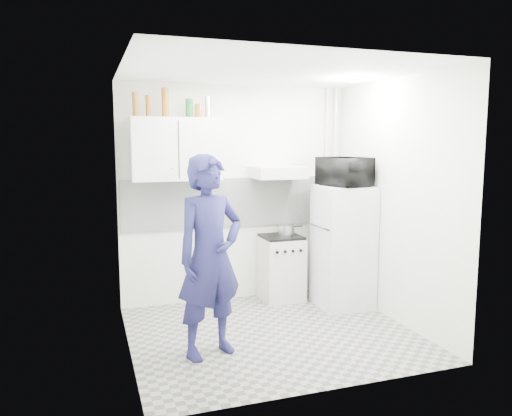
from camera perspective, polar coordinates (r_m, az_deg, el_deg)
name	(u,v)px	position (r m, az deg, el deg)	size (l,w,h in m)	color
floor	(271,333)	(5.23, 1.78, -14.09)	(2.80, 2.80, 0.00)	gray
ceiling	(273,71)	(4.91, 1.91, 15.40)	(2.80, 2.80, 0.00)	white
wall_back	(236,194)	(6.08, -2.32, 1.60)	(2.80, 2.80, 0.00)	white
wall_left	(126,213)	(4.60, -14.69, -0.55)	(2.60, 2.60, 0.00)	white
wall_right	(394,201)	(5.55, 15.49, 0.77)	(2.60, 2.60, 0.00)	white
person	(210,256)	(4.50, -5.28, -5.53)	(0.67, 0.44, 1.83)	#1D1D4C
stove	(281,269)	(6.17, 2.88, -6.95)	(0.48, 0.48, 0.77)	beige
fridge	(343,247)	(5.95, 9.92, -4.37)	(0.59, 0.59, 1.43)	white
stove_top	(281,237)	(6.09, 2.91, -3.30)	(0.46, 0.46, 0.03)	black
saucepan	(286,230)	(6.18, 3.48, -2.48)	(0.20, 0.20, 0.11)	silver
microwave	(345,172)	(5.83, 10.11, 4.11)	(0.41, 0.60, 0.33)	black
bottle_a	(135,105)	(5.66, -13.65, 11.41)	(0.06, 0.06, 0.26)	brown
bottle_b	(148,106)	(5.68, -12.21, 11.31)	(0.06, 0.06, 0.24)	brown
bottle_c	(165,103)	(5.71, -10.35, 11.77)	(0.08, 0.08, 0.32)	brown
canister_a	(189,108)	(5.75, -7.64, 11.22)	(0.08, 0.08, 0.21)	#144C1E
canister_b	(199,111)	(5.77, -6.58, 10.96)	(0.08, 0.08, 0.16)	brown
bottle_e	(208,107)	(5.80, -5.56, 11.40)	(0.06, 0.06, 0.24)	silver
upper_cabinet	(176,149)	(5.71, -9.13, 6.66)	(1.00, 0.35, 0.70)	white
range_hood	(278,172)	(5.97, 2.50, 4.09)	(0.60, 0.50, 0.14)	beige
backsplash	(236,202)	(6.08, -2.28, 0.65)	(2.74, 0.03, 0.60)	white
pipe_a	(334,191)	(6.50, 8.94, 1.89)	(0.05, 0.05, 2.60)	beige
pipe_b	(326,192)	(6.44, 8.00, 1.87)	(0.04, 0.04, 2.60)	beige
ceiling_spot_fixture	(355,81)	(5.51, 11.21, 14.09)	(0.10, 0.10, 0.02)	white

